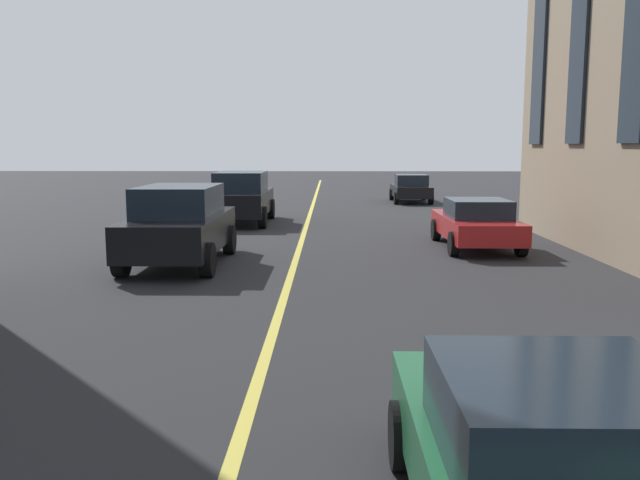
{
  "coord_description": "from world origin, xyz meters",
  "views": [
    {
      "loc": [
        5.1,
        -0.88,
        2.8
      ],
      "look_at": [
        14.92,
        -0.71,
        1.4
      ],
      "focal_mm": 36.88,
      "sensor_mm": 36.0,
      "label": 1
    }
  ],
  "objects_px": {
    "car_black_far": "(411,188)",
    "car_black_near": "(241,197)",
    "car_red_parked_b": "(476,223)",
    "car_black_parked_a": "(180,224)",
    "car_green_trailing": "(553,467)"
  },
  "relations": [
    {
      "from": "car_black_far",
      "to": "car_black_near",
      "type": "xyz_separation_m",
      "value": [
        -9.2,
        7.31,
        0.27
      ]
    },
    {
      "from": "car_red_parked_b",
      "to": "car_black_parked_a",
      "type": "xyz_separation_m",
      "value": [
        -2.69,
        7.62,
        0.27
      ]
    },
    {
      "from": "car_black_far",
      "to": "car_black_parked_a",
      "type": "relative_size",
      "value": 0.83
    },
    {
      "from": "car_black_far",
      "to": "car_black_near",
      "type": "bearing_deg",
      "value": 141.5
    },
    {
      "from": "car_black_near",
      "to": "car_black_far",
      "type": "bearing_deg",
      "value": -38.5
    },
    {
      "from": "car_black_far",
      "to": "car_red_parked_b",
      "type": "distance_m",
      "value": 15.05
    },
    {
      "from": "car_green_trailing",
      "to": "car_black_near",
      "type": "relative_size",
      "value": 0.83
    },
    {
      "from": "car_black_parked_a",
      "to": "car_green_trailing",
      "type": "bearing_deg",
      "value": -155.9
    },
    {
      "from": "car_green_trailing",
      "to": "car_black_far",
      "type": "height_order",
      "value": "same"
    },
    {
      "from": "car_green_trailing",
      "to": "car_black_far",
      "type": "relative_size",
      "value": 1.0
    },
    {
      "from": "car_black_near",
      "to": "car_black_parked_a",
      "type": "relative_size",
      "value": 1.0
    },
    {
      "from": "car_red_parked_b",
      "to": "car_black_parked_a",
      "type": "bearing_deg",
      "value": 109.44
    },
    {
      "from": "car_black_parked_a",
      "to": "car_black_near",
      "type": "bearing_deg",
      "value": -2.05
    },
    {
      "from": "car_green_trailing",
      "to": "car_black_parked_a",
      "type": "xyz_separation_m",
      "value": [
        11.33,
        5.07,
        0.27
      ]
    },
    {
      "from": "car_green_trailing",
      "to": "car_black_near",
      "type": "bearing_deg",
      "value": 13.47
    }
  ]
}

